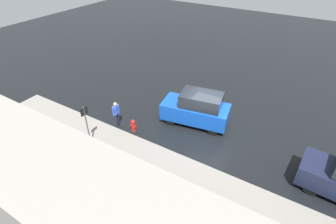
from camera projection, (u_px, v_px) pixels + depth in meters
The scene contains 7 objects.
ground_plane at pixel (206, 130), 15.33m from camera, with size 60.00×60.00×0.00m, color black.
kerb_strip at pixel (169, 177), 12.37m from camera, with size 24.00×3.20×0.04m, color gray.
moving_hatchback at pixel (197, 109), 15.37m from camera, with size 4.14×2.36×2.06m.
fire_hydrant at pixel (133, 126), 15.04m from camera, with size 0.42×0.31×0.80m.
pedestrian at pixel (116, 112), 15.19m from camera, with size 0.26×0.57×1.62m.
metal_railing at pixel (185, 206), 10.24m from camera, with size 8.98×0.04×1.05m.
sign_post at pixel (86, 120), 13.47m from camera, with size 0.07×0.44×2.40m.
Camera 1 is at (-4.37, 11.46, 9.54)m, focal length 28.00 mm.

